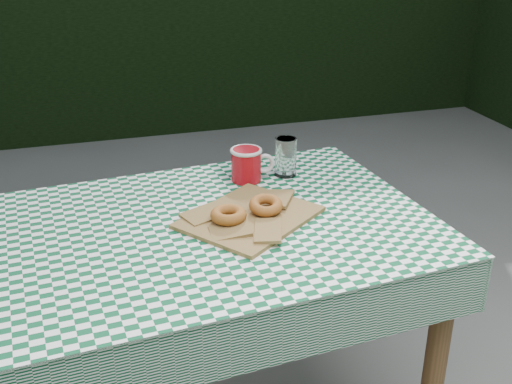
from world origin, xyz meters
TOP-DOWN VIEW (x-y plane):
  - hedge_north at (0.00, 3.20)m, footprint 7.00×0.70m
  - table at (-0.01, -0.09)m, footprint 1.26×0.89m
  - tablecloth at (-0.01, -0.09)m, footprint 1.28×0.91m
  - paper_bag at (0.12, -0.09)m, footprint 0.43×0.42m
  - bagel_front at (0.06, -0.11)m, footprint 0.11×0.11m
  - bagel_back at (0.17, -0.08)m, footprint 0.10×0.10m
  - coffee_mug at (0.19, 0.17)m, footprint 0.20×0.20m
  - drinking_glass at (0.31, 0.18)m, footprint 0.08×0.08m

SIDE VIEW (x-z plane):
  - table at x=-0.01m, z-range 0.00..0.75m
  - tablecloth at x=-0.01m, z-range 0.75..0.76m
  - paper_bag at x=0.12m, z-range 0.76..0.77m
  - bagel_back at x=0.17m, z-range 0.77..0.80m
  - bagel_front at x=0.06m, z-range 0.77..0.80m
  - coffee_mug at x=0.19m, z-range 0.76..0.86m
  - drinking_glass at x=0.31m, z-range 0.76..0.88m
  - hedge_north at x=0.00m, z-range 0.00..1.80m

